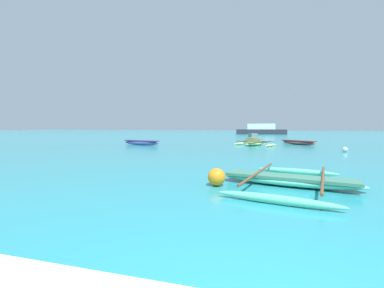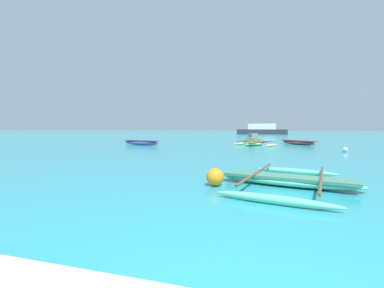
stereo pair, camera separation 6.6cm
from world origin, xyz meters
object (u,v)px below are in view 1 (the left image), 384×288
Objects in this scene: moored_boat_1 at (254,140)px; distant_ferry at (261,130)px; moored_boat_2 at (289,180)px; mooring_buoy_1 at (345,149)px; moored_boat_0 at (298,142)px; moored_boat_3 at (255,143)px; moored_boat_4 at (142,142)px; mooring_buoy_0 at (217,177)px.

distant_ferry is (0.49, 32.76, 0.62)m from moored_boat_1.
mooring_buoy_1 is at bearing 80.40° from moored_boat_2.
moored_boat_0 reaches higher than mooring_buoy_1.
moored_boat_0 is 0.29× the size of distant_ferry.
moored_boat_3 is 7.29m from mooring_buoy_1.
mooring_buoy_1 is (5.89, -4.30, -0.07)m from moored_boat_3.
distant_ferry is (10.16, 38.30, 0.72)m from moored_boat_4.
moored_boat_0 is at bearing 94.33° from moored_boat_2.
moored_boat_1 is 4.73× the size of mooring_buoy_0.
mooring_buoy_1 is 40.90m from distant_ferry.
moored_boat_3 is at bearing -33.11° from moored_boat_1.
moored_boat_0 is 4.59m from moored_boat_3.
moored_boat_1 reaches higher than mooring_buoy_0.
mooring_buoy_0 reaches higher than moored_boat_2.
moored_boat_2 reaches higher than mooring_buoy_1.
mooring_buoy_1 is (2.00, -6.74, -0.05)m from moored_boat_0.
moored_boat_4 is 15.87m from mooring_buoy_1.
moored_boat_3 is at bearing -90.53° from distant_ferry.
moored_boat_1 is at bearing 127.91° from mooring_buoy_1.
moored_boat_0 is 9.26× the size of mooring_buoy_1.
moored_boat_3 reaches higher than moored_boat_4.
mooring_buoy_1 is (4.50, 11.23, 0.01)m from moored_boat_2.
moored_boat_4 reaches higher than moored_boat_0.
moored_boat_4 is (-9.83, -2.08, 0.00)m from moored_boat_3.
moored_boat_4 is at bearing 123.56° from mooring_buoy_0.
moored_boat_0 is 33.97m from distant_ferry.
distant_ferry reaches higher than moored_boat_4.
moored_boat_4 is at bearing 129.92° from moored_boat_3.
mooring_buoy_1 is (6.04, -7.76, -0.18)m from moored_boat_1.
mooring_buoy_1 is at bearing 61.35° from mooring_buoy_0.
mooring_buoy_1 is at bearing -82.20° from distant_ferry.
moored_boat_3 is at bearing -102.82° from moored_boat_0.
moored_boat_2 is at bearing -88.83° from distant_ferry.
moored_boat_2 is 9.25× the size of mooring_buoy_0.
moored_boat_2 is 13.62× the size of mooring_buoy_1.
mooring_buoy_0 is (9.28, -13.99, 0.00)m from moored_boat_4.
moored_boat_3 is at bearing 25.98° from moored_boat_4.
mooring_buoy_0 is (-4.43, -18.51, 0.03)m from moored_boat_0.
mooring_buoy_0 reaches higher than moored_boat_0.
moored_boat_1 is 19.06m from moored_boat_2.
moored_boat_0 is at bearing 76.55° from mooring_buoy_0.
moored_boat_2 is (1.55, -18.99, -0.19)m from moored_boat_1.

